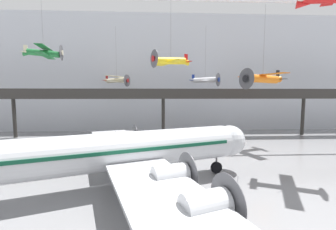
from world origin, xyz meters
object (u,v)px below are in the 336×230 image
at_px(suspended_plane_green_biplane, 44,53).
at_px(suspended_plane_orange_highwing, 263,78).
at_px(suspended_plane_white_twin, 205,80).
at_px(suspended_plane_yellow_lowwing, 171,61).
at_px(suspended_plane_cream_biplane, 117,80).
at_px(stanchion_barrier, 238,183).
at_px(airliner_silver_main, 122,151).
at_px(info_sign_pedestal, 216,198).

relative_size(suspended_plane_green_biplane, suspended_plane_orange_highwing, 0.71).
distance_m(suspended_plane_white_twin, suspended_plane_yellow_lowwing, 18.54).
bearing_deg(suspended_plane_orange_highwing, suspended_plane_white_twin, -81.24).
height_order(suspended_plane_cream_biplane, stanchion_barrier, suspended_plane_cream_biplane).
xyz_separation_m(airliner_silver_main, info_sign_pedestal, (8.07, -3.43, -3.11)).
height_order(suspended_plane_green_biplane, info_sign_pedestal, suspended_plane_green_biplane).
height_order(airliner_silver_main, suspended_plane_white_twin, suspended_plane_white_twin).
bearing_deg(suspended_plane_green_biplane, suspended_plane_orange_highwing, -5.69).
bearing_deg(airliner_silver_main, suspended_plane_orange_highwing, 17.25).
xyz_separation_m(suspended_plane_green_biplane, suspended_plane_white_twin, (26.48, 14.52, -2.92)).
xyz_separation_m(suspended_plane_cream_biplane, stanchion_barrier, (16.35, -28.71, -11.53)).
distance_m(suspended_plane_yellow_lowwing, stanchion_barrier, 18.20).
bearing_deg(airliner_silver_main, suspended_plane_green_biplane, 115.37).
bearing_deg(suspended_plane_white_twin, suspended_plane_yellow_lowwing, -81.86).
relative_size(suspended_plane_yellow_lowwing, info_sign_pedestal, 8.68).
bearing_deg(stanchion_barrier, suspended_plane_white_twin, 84.56).
bearing_deg(suspended_plane_cream_biplane, suspended_plane_green_biplane, -90.55).
height_order(suspended_plane_green_biplane, stanchion_barrier, suspended_plane_green_biplane).
distance_m(stanchion_barrier, info_sign_pedestal, 4.39).
height_order(stanchion_barrier, info_sign_pedestal, info_sign_pedestal).
height_order(suspended_plane_orange_highwing, suspended_plane_yellow_lowwing, suspended_plane_yellow_lowwing).
bearing_deg(airliner_silver_main, info_sign_pedestal, -42.51).
height_order(suspended_plane_orange_highwing, stanchion_barrier, suspended_plane_orange_highwing).
bearing_deg(suspended_plane_green_biplane, suspended_plane_white_twin, 18.76).
bearing_deg(stanchion_barrier, info_sign_pedestal, -132.99).
distance_m(suspended_plane_white_twin, stanchion_barrier, 30.01).
distance_m(airliner_silver_main, suspended_plane_cream_biplane, 30.14).
distance_m(airliner_silver_main, suspended_plane_green_biplane, 21.30).
xyz_separation_m(suspended_plane_green_biplane, suspended_plane_cream_biplane, (7.51, 15.63, -2.90)).
relative_size(suspended_plane_cream_biplane, stanchion_barrier, 11.76).
relative_size(airliner_silver_main, suspended_plane_cream_biplane, 2.53).
bearing_deg(suspended_plane_cream_biplane, stanchion_barrier, -35.24).
distance_m(suspended_plane_orange_highwing, info_sign_pedestal, 25.10).
distance_m(airliner_silver_main, stanchion_barrier, 11.54).
relative_size(airliner_silver_main, suspended_plane_yellow_lowwing, 2.98).
xyz_separation_m(airliner_silver_main, suspended_plane_white_twin, (13.69, 27.37, 8.26)).
xyz_separation_m(suspended_plane_white_twin, stanchion_barrier, (-2.63, -27.60, -11.51)).
distance_m(suspended_plane_cream_biplane, suspended_plane_orange_highwing, 29.01).
relative_size(suspended_plane_green_biplane, info_sign_pedestal, 7.66).
height_order(suspended_plane_white_twin, suspended_plane_cream_biplane, suspended_plane_white_twin).
relative_size(suspended_plane_green_biplane, suspended_plane_cream_biplane, 0.75).
bearing_deg(suspended_plane_yellow_lowwing, airliner_silver_main, 39.82).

